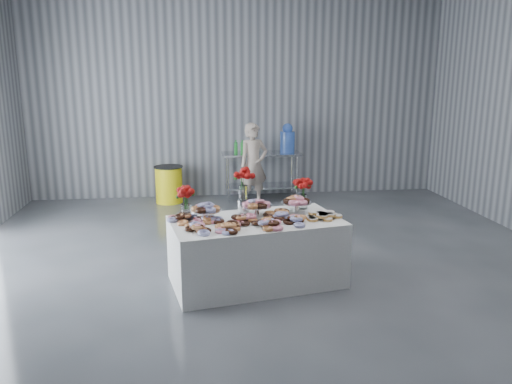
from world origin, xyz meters
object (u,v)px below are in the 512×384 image
Objects in this scene: person at (254,165)px; water_jug at (287,139)px; prep_table at (261,167)px; display_table at (256,251)px; trash_barrel at (169,184)px.

water_jug is at bearing 16.03° from person.
prep_table is at bearing 47.62° from person.
prep_table is 0.73m from water_jug.
display_table is 4.08m from trash_barrel.
display_table is 1.25× the size of person.
water_jug is 0.96m from person.
person is (0.39, 3.48, 0.38)m from display_table.
water_jug reaches higher than trash_barrel.
prep_table reaches higher than trash_barrel.
prep_table is at bearing 2.55° from trash_barrel.
person is at bearing 83.58° from display_table.
person reaches higher than water_jug.
person is 1.66m from trash_barrel.
display_table is at bearing -115.95° from person.
person is 2.20× the size of trash_barrel.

